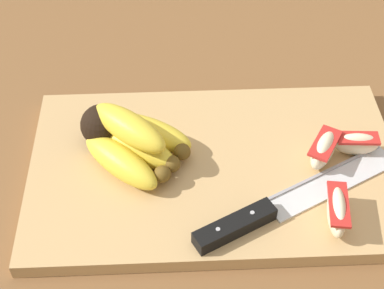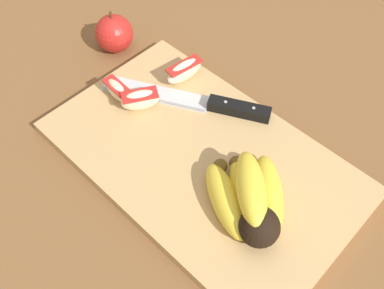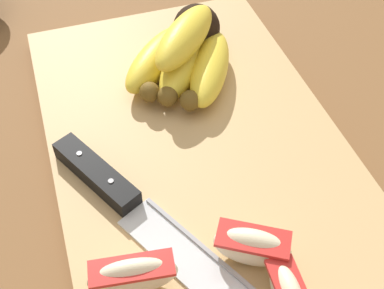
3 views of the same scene
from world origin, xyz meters
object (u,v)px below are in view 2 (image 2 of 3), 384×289
at_px(apple_wedge_near, 141,100).
at_px(banana_bunch, 249,199).
at_px(whole_apple, 114,34).
at_px(apple_wedge_far, 117,90).
at_px(chefs_knife, 209,104).
at_px(apple_wedge_middle, 184,71).

bearing_deg(apple_wedge_near, banana_bunch, -5.31).
bearing_deg(whole_apple, apple_wedge_far, -37.67).
bearing_deg(apple_wedge_far, banana_bunch, -2.23).
distance_m(banana_bunch, apple_wedge_near, 0.24).
height_order(banana_bunch, whole_apple, banana_bunch).
height_order(chefs_knife, apple_wedge_middle, apple_wedge_middle).
relative_size(banana_bunch, whole_apple, 1.86).
xyz_separation_m(apple_wedge_near, apple_wedge_far, (-0.04, -0.01, -0.00)).
distance_m(apple_wedge_near, apple_wedge_far, 0.05).
relative_size(banana_bunch, apple_wedge_near, 2.31).
bearing_deg(chefs_knife, whole_apple, 179.95).
height_order(apple_wedge_near, apple_wedge_far, apple_wedge_near).
relative_size(apple_wedge_near, apple_wedge_middle, 0.92).
bearing_deg(chefs_knife, apple_wedge_far, -143.26).
bearing_deg(apple_wedge_far, apple_wedge_near, 14.20).
bearing_deg(banana_bunch, apple_wedge_far, 177.77).
relative_size(chefs_knife, whole_apple, 3.23).
xyz_separation_m(apple_wedge_far, whole_apple, (-0.12, 0.09, -0.00)).
xyz_separation_m(apple_wedge_near, apple_wedge_middle, (0.00, 0.09, 0.00)).
relative_size(banana_bunch, apple_wedge_middle, 2.13).
bearing_deg(whole_apple, banana_bunch, -14.16).
xyz_separation_m(chefs_knife, whole_apple, (-0.24, 0.00, 0.01)).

